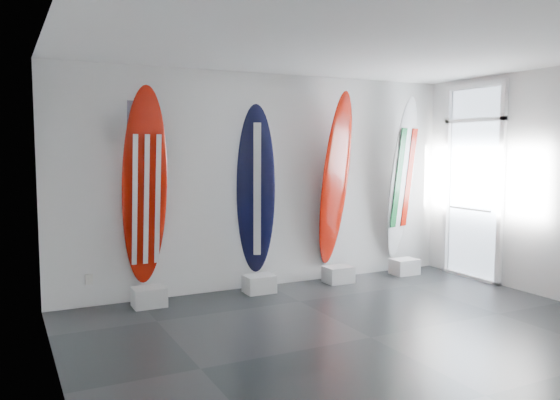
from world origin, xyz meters
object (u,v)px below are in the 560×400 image
surfboard_usa (145,188)px  surfboard_italy (402,178)px  surfboard_navy (256,190)px  surfboard_swiss (336,180)px

surfboard_usa → surfboard_italy: bearing=-0.8°
surfboard_navy → surfboard_italy: (2.49, 0.00, 0.10)m
surfboard_navy → surfboard_italy: surfboard_italy is taller
surfboard_usa → surfboard_navy: surfboard_usa is taller
surfboard_navy → surfboard_italy: 2.50m
surfboard_navy → surfboard_swiss: (1.27, 0.00, 0.11)m
surfboard_usa → surfboard_italy: 4.00m
surfboard_navy → surfboard_swiss: surfboard_swiss is taller
surfboard_navy → surfboard_italy: size_ratio=0.92×
surfboard_swiss → surfboard_italy: 1.22m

